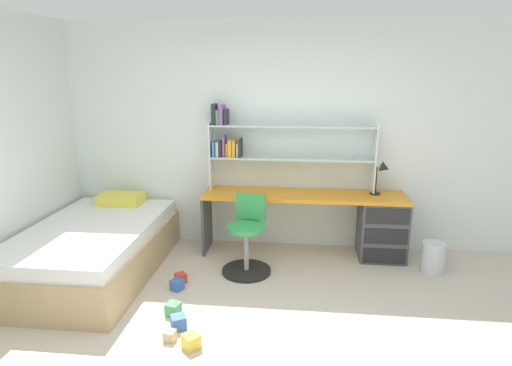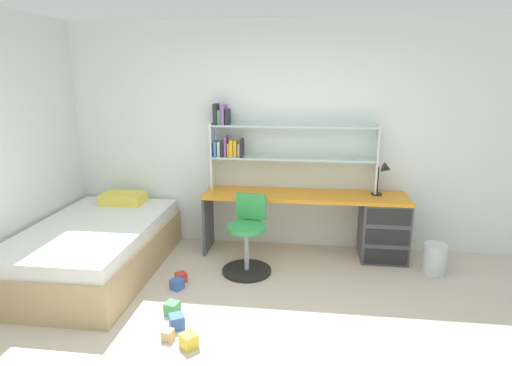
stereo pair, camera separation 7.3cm
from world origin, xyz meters
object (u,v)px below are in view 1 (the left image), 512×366
Objects in this scene: toy_block_yellow_1 at (191,341)px; toy_block_natural_0 at (170,336)px; desk at (358,221)px; desk_lamp at (383,173)px; swivel_chair at (247,242)px; bed_platform at (94,249)px; bookshelf_hutch at (267,142)px; toy_block_blue_2 at (178,322)px; toy_block_green_4 at (173,309)px; toy_block_blue_5 at (177,285)px; waste_bin at (433,258)px; toy_block_red_3 at (181,278)px.

toy_block_natural_0 is at bearing 159.16° from toy_block_yellow_1.
toy_block_yellow_1 is (-1.47, -1.87, -0.36)m from desk.
desk_lamp is 0.47× the size of swivel_chair.
bed_platform is at bearing 137.10° from toy_block_natural_0.
toy_block_natural_0 is at bearing -109.57° from swivel_chair.
bookshelf_hutch is at bearing 72.63° from toy_block_natural_0.
toy_block_blue_2 is (-0.17, 0.24, 0.00)m from toy_block_yellow_1.
bed_platform is 1.28m from toy_block_green_4.
toy_block_blue_5 is at bearing -151.32° from desk.
desk is 2.28m from toy_block_green_4.
desk_lamp is 0.19× the size of bed_platform.
swivel_chair is (-1.21, -0.52, -0.09)m from desk.
waste_bin is 2.71m from toy_block_green_4.
bed_platform is at bearing -165.16° from desk.
toy_block_blue_5 is (-0.37, 0.86, -0.01)m from toy_block_yellow_1.
bookshelf_hutch reaches higher than desk_lamp.
bed_platform is (-3.03, -0.78, -0.71)m from desk_lamp.
bed_platform is at bearing -165.60° from desk_lamp.
desk_lamp reaches higher than bed_platform.
toy_block_natural_0 is at bearing -98.17° from toy_block_blue_2.
desk_lamp is 3.30× the size of toy_block_blue_2.
toy_block_red_3 is (-0.20, 0.78, -0.01)m from toy_block_blue_2.
toy_block_green_4 reaches higher than toy_block_natural_0.
desk is at bearing 28.68° from toy_block_blue_5.
toy_block_green_4 is (-0.68, -1.57, -1.23)m from bookshelf_hutch.
swivel_chair is at bearing -156.56° from desk.
toy_block_natural_0 is 0.86× the size of toy_block_red_3.
toy_block_blue_5 is at bearing 102.16° from toy_block_green_4.
desk is at bearing 47.24° from toy_block_natural_0.
toy_block_red_3 is at bearing 104.65° from toy_block_blue_2.
bookshelf_hutch reaches higher than toy_block_red_3.
toy_block_green_4 is at bearing -140.49° from desk.
swivel_chair is 9.77× the size of toy_block_natural_0.
bookshelf_hutch is 2.31× the size of swivel_chair.
swivel_chair reaches higher than toy_block_red_3.
toy_block_blue_2 is at bearing -108.17° from bookshelf_hutch.
bed_platform is at bearing 142.39° from toy_block_blue_2.
bed_platform reaches higher than waste_bin.
toy_block_blue_2 is (-1.64, -1.63, -0.36)m from desk.
toy_block_red_3 is at bearing -6.82° from bed_platform.
waste_bin is at bearing 6.29° from bed_platform.
toy_block_blue_2 is at bearing -135.07° from desk.
desk_lamp is 2.63m from toy_block_green_4.
toy_block_natural_0 is 0.96m from toy_block_red_3.
bookshelf_hutch is at bearing 175.61° from desk_lamp.
bed_platform reaches higher than toy_block_green_4.
bed_platform reaches higher than toy_block_natural_0.
desk is 22.19× the size of toy_block_blue_5.
desk is 2.34m from toy_block_blue_2.
swivel_chair is 1.38m from toy_block_natural_0.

